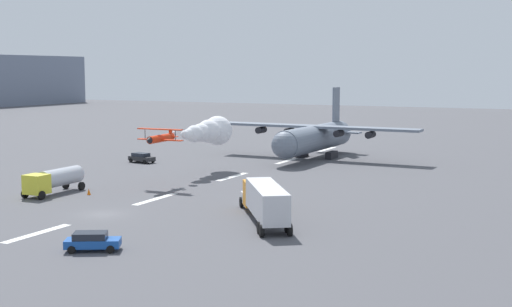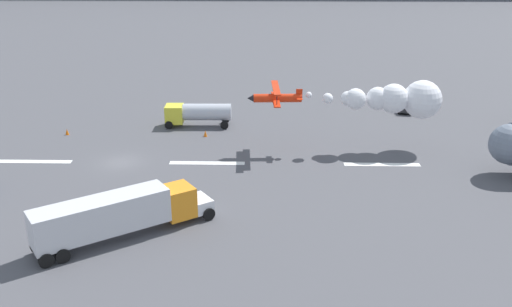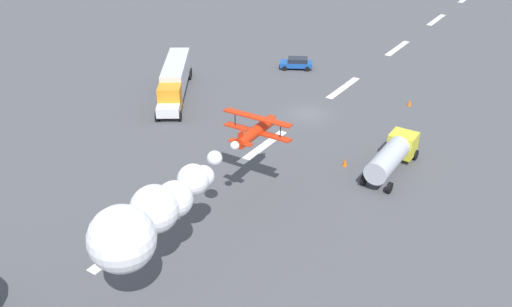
{
  "view_description": "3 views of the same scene",
  "coord_description": "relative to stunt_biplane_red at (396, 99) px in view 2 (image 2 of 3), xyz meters",
  "views": [
    {
      "loc": [
        -55.29,
        -44.06,
        14.38
      ],
      "look_at": [
        35.08,
        0.0,
        2.4
      ],
      "focal_mm": 49.03,
      "sensor_mm": 36.0,
      "label": 1
    },
    {
      "loc": [
        15.75,
        -56.17,
        22.76
      ],
      "look_at": [
        14.55,
        -3.62,
        2.53
      ],
      "focal_mm": 40.16,
      "sensor_mm": 36.0,
      "label": 2
    },
    {
      "loc": [
        50.13,
        26.35,
        26.43
      ],
      "look_at": [
        16.72,
        4.12,
        3.95
      ],
      "focal_mm": 38.58,
      "sensor_mm": 36.0,
      "label": 3
    }
  ],
  "objects": [
    {
      "name": "runway_stripe_5",
      "position": [
        -20.48,
        -4.81,
        -5.82
      ],
      "size": [
        8.0,
        0.9,
        0.01
      ],
      "primitive_type": "cube",
      "color": "white",
      "rests_on": "ground"
    },
    {
      "name": "ground_plane",
      "position": [
        -29.73,
        -4.81,
        -5.83
      ],
      "size": [
        440.0,
        440.0,
        0.0
      ],
      "primitive_type": "plane",
      "color": "#4C4C51",
      "rests_on": "ground"
    },
    {
      "name": "runway_stripe_4",
      "position": [
        -38.99,
        -4.81,
        -5.82
      ],
      "size": [
        8.0,
        0.9,
        0.01
      ],
      "primitive_type": "cube",
      "color": "white",
      "rests_on": "ground"
    },
    {
      "name": "traffic_cone_near",
      "position": [
        -38.35,
        3.96,
        -5.45
      ],
      "size": [
        0.44,
        0.44,
        0.75
      ],
      "primitive_type": "cone",
      "color": "orange",
      "rests_on": "ground"
    },
    {
      "name": "airport_staff_sedan",
      "position": [
        4.77,
        14.92,
        -5.02
      ],
      "size": [
        2.62,
        4.55,
        1.52
      ],
      "color": "#262628",
      "rests_on": "ground"
    },
    {
      "name": "semi_truck_orange",
      "position": [
        -25.7,
        -20.83,
        -3.7
      ],
      "size": [
        13.6,
        10.62,
        3.7
      ],
      "color": "silver",
      "rests_on": "ground"
    },
    {
      "name": "traffic_cone_far",
      "position": [
        -21.55,
        3.73,
        -5.45
      ],
      "size": [
        0.44,
        0.44,
        0.75
      ],
      "primitive_type": "cone",
      "color": "orange",
      "rests_on": "ground"
    },
    {
      "name": "runway_stripe_6",
      "position": [
        -1.96,
        -4.81,
        -5.82
      ],
      "size": [
        8.0,
        0.9,
        0.01
      ],
      "primitive_type": "cube",
      "color": "white",
      "rests_on": "ground"
    },
    {
      "name": "stunt_biplane_red",
      "position": [
        0.0,
        0.0,
        0.0
      ],
      "size": [
        21.37,
        6.2,
        4.23
      ],
      "color": "red"
    },
    {
      "name": "fuel_tanker_truck",
      "position": [
        -22.95,
        7.69,
        -4.1
      ],
      "size": [
        8.27,
        2.86,
        2.9
      ],
      "color": "yellow",
      "rests_on": "ground"
    }
  ]
}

